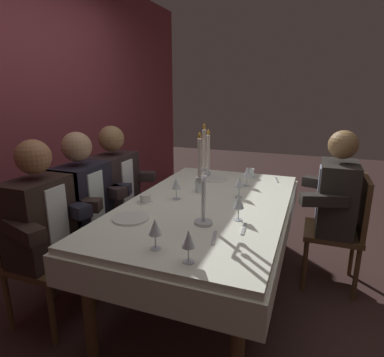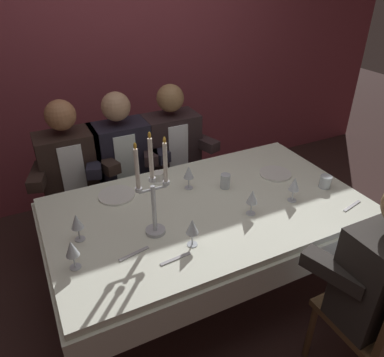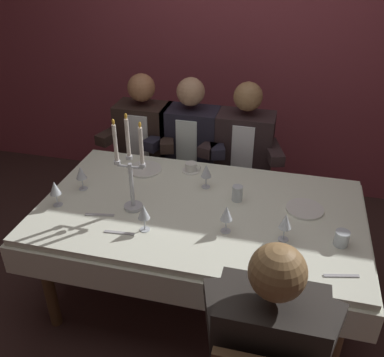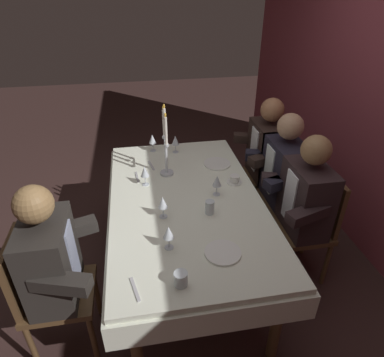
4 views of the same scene
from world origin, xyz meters
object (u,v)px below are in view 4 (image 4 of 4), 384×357
dining_table (186,211)px  water_tumbler_0 (181,279)px  wine_glass_1 (152,140)px  wine_glass_4 (168,233)px  seated_diner_3 (49,260)px  wine_glass_3 (145,172)px  dinner_plate_0 (223,253)px  candelabra (166,147)px  wine_glass_2 (217,181)px  seated_diner_1 (284,170)px  wine_glass_5 (163,203)px  dinner_plate_1 (217,164)px  wine_glass_0 (175,141)px  water_tumbler_1 (210,207)px  seated_diner_0 (268,150)px  seated_diner_2 (307,198)px  coffee_cup_0 (235,179)px

dining_table → water_tumbler_0: bearing=-11.0°
wine_glass_1 → wine_glass_4: (1.33, -0.00, 0.00)m
water_tumbler_0 → seated_diner_3: 0.80m
wine_glass_3 → dinner_plate_0: bearing=25.6°
candelabra → wine_glass_2: size_ratio=3.66×
wine_glass_4 → seated_diner_1: seated_diner_1 is taller
seated_diner_1 → wine_glass_1: bearing=-117.4°
wine_glass_1 → wine_glass_5: bearing=-0.4°
candelabra → seated_diner_3: (0.86, -0.79, -0.25)m
wine_glass_3 → wine_glass_4: same height
dinner_plate_1 → wine_glass_5: (0.66, -0.54, 0.11)m
wine_glass_0 → water_tumbler_0: bearing=-6.5°
wine_glass_1 → water_tumbler_1: bearing=16.9°
candelabra → water_tumbler_0: candelabra is taller
wine_glass_5 → wine_glass_0: bearing=167.6°
wine_glass_2 → seated_diner_0: size_ratio=0.13×
seated_diner_2 → dining_table: bearing=-99.2°
wine_glass_3 → wine_glass_5: bearing=12.4°
dinner_plate_0 → wine_glass_2: 0.64m
dining_table → wine_glass_3: (-0.24, -0.28, 0.24)m
water_tumbler_0 → dinner_plate_0: bearing=124.0°
water_tumbler_1 → coffee_cup_0: bearing=141.9°
wine_glass_5 → seated_diner_0: bearing=128.4°
wine_glass_1 → coffee_cup_0: (0.67, 0.60, -0.09)m
wine_glass_1 → seated_diner_3: 1.50m
wine_glass_4 → wine_glass_5: size_ratio=1.00×
wine_glass_4 → water_tumbler_1: size_ratio=1.67×
wine_glass_1 → wine_glass_5: 1.02m
dinner_plate_1 → water_tumbler_0: size_ratio=2.77×
seated_diner_0 → water_tumbler_1: bearing=-41.1°
seated_diner_0 → water_tumbler_0: bearing=-35.6°
wine_glass_4 → seated_diner_3: 0.71m
candelabra → wine_glass_1: size_ratio=3.66×
wine_glass_2 → seated_diner_2: seated_diner_2 is taller
dining_table → coffee_cup_0: (-0.16, 0.42, 0.15)m
wine_glass_2 → water_tumbler_0: (0.81, -0.39, -0.07)m
candelabra → seated_diner_2: bearing=62.0°
water_tumbler_1 → seated_diner_3: seated_diner_3 is taller
dining_table → dinner_plate_0: dinner_plate_0 is taller
seated_diner_2 → seated_diner_3: (0.34, -1.77, 0.00)m
seated_diner_1 → wine_glass_4: bearing=-54.0°
wine_glass_2 → coffee_cup_0: (-0.14, 0.18, -0.09)m
dining_table → seated_diner_3: 1.01m
wine_glass_1 → seated_diner_2: seated_diner_2 is taller
candelabra → wine_glass_1: (-0.45, -0.08, -0.13)m
wine_glass_3 → seated_diner_0: bearing=109.7°
wine_glass_0 → wine_glass_3: 0.61m
wine_glass_0 → wine_glass_2: 0.78m
candelabra → water_tumbler_1: (0.58, 0.23, -0.20)m
candelabra → wine_glass_0: (-0.39, 0.12, -0.13)m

